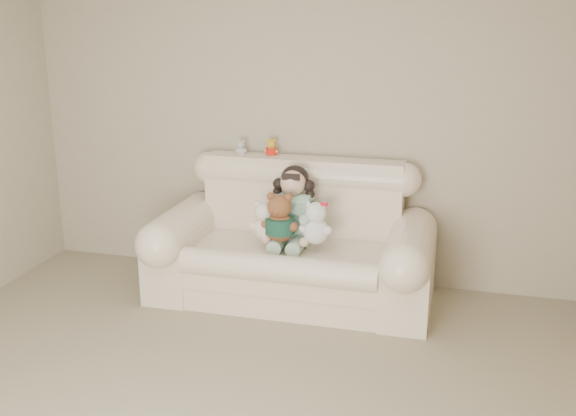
{
  "coord_description": "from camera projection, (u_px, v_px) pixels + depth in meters",
  "views": [
    {
      "loc": [
        1.25,
        -2.63,
        2.13
      ],
      "look_at": [
        0.05,
        1.9,
        0.75
      ],
      "focal_mm": 42.06,
      "sensor_mm": 36.0,
      "label": 1
    }
  ],
  "objects": [
    {
      "name": "grey_mini_plush",
      "position": [
        241.0,
        146.0,
        5.34
      ],
      "size": [
        0.11,
        0.08,
        0.16
      ],
      "primitive_type": null,
      "rotation": [
        0.0,
        0.0,
        0.08
      ],
      "color": "#B7B7BF",
      "rests_on": "sofa"
    },
    {
      "name": "sofa",
      "position": [
        291.0,
        234.0,
        5.04
      ],
      "size": [
        2.1,
        0.95,
        1.03
      ],
      "primitive_type": null,
      "color": "#FFE6CD",
      "rests_on": "floor"
    },
    {
      "name": "wall_back",
      "position": [
        302.0,
        120.0,
        5.3
      ],
      "size": [
        4.5,
        0.0,
        4.5
      ],
      "primitive_type": "plane",
      "rotation": [
        1.57,
        0.0,
        0.0
      ],
      "color": "#AEA58B",
      "rests_on": "ground"
    },
    {
      "name": "cream_teddy",
      "position": [
        264.0,
        217.0,
        4.94
      ],
      "size": [
        0.27,
        0.24,
        0.34
      ],
      "primitive_type": null,
      "rotation": [
        0.0,
        0.0,
        -0.35
      ],
      "color": "white",
      "rests_on": "sofa"
    },
    {
      "name": "seated_child",
      "position": [
        293.0,
        205.0,
        5.06
      ],
      "size": [
        0.41,
        0.49,
        0.61
      ],
      "primitive_type": null,
      "rotation": [
        0.0,
        0.0,
        -0.12
      ],
      "color": "#2F7D52",
      "rests_on": "sofa"
    },
    {
      "name": "yellow_mini_bear",
      "position": [
        271.0,
        146.0,
        5.3
      ],
      "size": [
        0.13,
        0.12,
        0.18
      ],
      "primitive_type": null,
      "rotation": [
        0.0,
        0.0,
        -0.31
      ],
      "color": "gold",
      "rests_on": "sofa"
    },
    {
      "name": "brown_teddy",
      "position": [
        280.0,
        213.0,
        4.88
      ],
      "size": [
        0.29,
        0.23,
        0.43
      ],
      "primitive_type": null,
      "rotation": [
        0.0,
        0.0,
        0.07
      ],
      "color": "brown",
      "rests_on": "sofa"
    },
    {
      "name": "white_cat",
      "position": [
        316.0,
        218.0,
        4.84
      ],
      "size": [
        0.29,
        0.26,
        0.38
      ],
      "primitive_type": null,
      "rotation": [
        0.0,
        0.0,
        0.35
      ],
      "color": "white",
      "rests_on": "sofa"
    }
  ]
}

